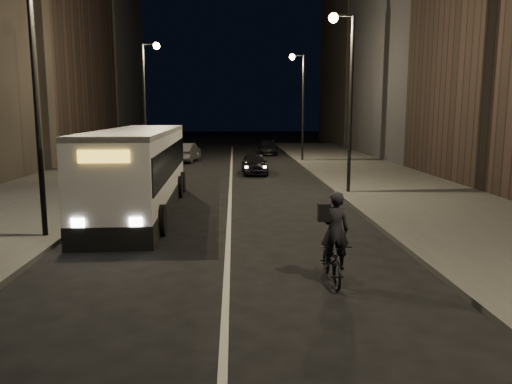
{
  "coord_description": "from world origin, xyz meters",
  "views": [
    {
      "loc": [
        0.19,
        -11.14,
        3.89
      ],
      "look_at": [
        0.85,
        3.68,
        1.5
      ],
      "focal_mm": 35.0,
      "sensor_mm": 36.0,
      "label": 1
    }
  ],
  "objects": [
    {
      "name": "city_bus",
      "position": [
        -3.52,
        8.57,
        1.75
      ],
      "size": [
        3.07,
        12.04,
        3.22
      ],
      "rotation": [
        0.0,
        0.0,
        0.03
      ],
      "color": "silver",
      "rests_on": "ground"
    },
    {
      "name": "car_mid",
      "position": [
        -3.6,
        28.24,
        0.74
      ],
      "size": [
        2.12,
        4.67,
        1.49
      ],
      "primitive_type": "imported",
      "rotation": [
        0.0,
        0.0,
        3.02
      ],
      "color": "#39393B",
      "rests_on": "ground"
    },
    {
      "name": "streetlight_right_mid",
      "position": [
        5.33,
        12.0,
        5.36
      ],
      "size": [
        1.2,
        0.44,
        8.12
      ],
      "color": "black",
      "rests_on": "sidewalk_right"
    },
    {
      "name": "car_near",
      "position": [
        1.48,
        20.27,
        0.65
      ],
      "size": [
        1.66,
        3.87,
        1.3
      ],
      "primitive_type": "imported",
      "rotation": [
        0.0,
        0.0,
        0.03
      ],
      "color": "black",
      "rests_on": "ground"
    },
    {
      "name": "building_row_right",
      "position": [
        16.0,
        27.5,
        10.5
      ],
      "size": [
        8.0,
        61.0,
        21.0
      ],
      "primitive_type": "cube",
      "color": "black",
      "rests_on": "ground"
    },
    {
      "name": "streetlight_left_near",
      "position": [
        -5.33,
        4.0,
        5.36
      ],
      "size": [
        1.2,
        0.44,
        8.12
      ],
      "color": "black",
      "rests_on": "sidewalk_left"
    },
    {
      "name": "streetlight_right_far",
      "position": [
        5.33,
        28.0,
        5.36
      ],
      "size": [
        1.2,
        0.44,
        8.12
      ],
      "color": "black",
      "rests_on": "sidewalk_right"
    },
    {
      "name": "ground",
      "position": [
        0.0,
        0.0,
        0.0
      ],
      "size": [
        180.0,
        180.0,
        0.0
      ],
      "primitive_type": "plane",
      "color": "black",
      "rests_on": "ground"
    },
    {
      "name": "car_far",
      "position": [
        3.32,
        34.82,
        0.64
      ],
      "size": [
        1.99,
        4.51,
        1.29
      ],
      "primitive_type": "imported",
      "rotation": [
        0.0,
        0.0,
        -0.04
      ],
      "color": "black",
      "rests_on": "ground"
    },
    {
      "name": "cyclist_on_bicycle",
      "position": [
        2.44,
        -0.19,
        0.72
      ],
      "size": [
        0.67,
        1.88,
        2.15
      ],
      "rotation": [
        0.0,
        0.0,
        0.01
      ],
      "color": "black",
      "rests_on": "ground"
    },
    {
      "name": "sidewalk_right",
      "position": [
        8.5,
        14.0,
        0.08
      ],
      "size": [
        7.0,
        70.0,
        0.16
      ],
      "primitive_type": "cube",
      "color": "#373735",
      "rests_on": "ground"
    },
    {
      "name": "sidewalk_left",
      "position": [
        -8.5,
        14.0,
        0.08
      ],
      "size": [
        7.0,
        70.0,
        0.16
      ],
      "primitive_type": "cube",
      "color": "#373735",
      "rests_on": "ground"
    },
    {
      "name": "building_row_left",
      "position": [
        -16.0,
        28.5,
        11.0
      ],
      "size": [
        8.0,
        61.0,
        22.0
      ],
      "primitive_type": "cube",
      "color": "black",
      "rests_on": "ground"
    },
    {
      "name": "streetlight_left_far",
      "position": [
        -5.33,
        22.0,
        5.36
      ],
      "size": [
        1.2,
        0.44,
        8.12
      ],
      "color": "black",
      "rests_on": "sidewalk_left"
    }
  ]
}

